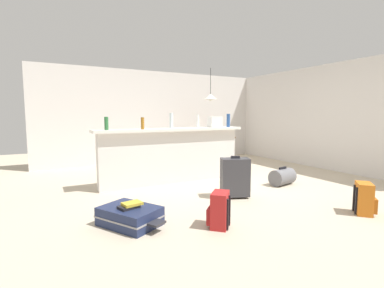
# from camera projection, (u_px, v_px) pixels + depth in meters

# --- Properties ---
(ground_plane) EXTENTS (13.00, 13.00, 0.05)m
(ground_plane) POSITION_uv_depth(u_px,v_px,m) (221.00, 184.00, 5.42)
(ground_plane) COLOR beige
(wall_back) EXTENTS (6.60, 0.10, 2.50)m
(wall_back) POSITION_uv_depth(u_px,v_px,m) (161.00, 117.00, 7.95)
(wall_back) COLOR silver
(wall_back) RESTS_ON ground_plane
(wall_right) EXTENTS (0.10, 6.00, 2.50)m
(wall_right) POSITION_uv_depth(u_px,v_px,m) (317.00, 117.00, 6.99)
(wall_right) COLOR silver
(wall_right) RESTS_ON ground_plane
(partition_half_wall) EXTENTS (2.80, 0.20, 1.01)m
(partition_half_wall) POSITION_uv_depth(u_px,v_px,m) (173.00, 157.00, 5.41)
(partition_half_wall) COLOR silver
(partition_half_wall) RESTS_ON ground_plane
(bar_countertop) EXTENTS (2.96, 0.40, 0.05)m
(bar_countertop) POSITION_uv_depth(u_px,v_px,m) (173.00, 130.00, 5.36)
(bar_countertop) COLOR white
(bar_countertop) RESTS_ON partition_half_wall
(bottle_green) EXTENTS (0.07, 0.07, 0.22)m
(bottle_green) POSITION_uv_depth(u_px,v_px,m) (106.00, 123.00, 4.76)
(bottle_green) COLOR #2D6B38
(bottle_green) RESTS_ON bar_countertop
(bottle_amber) EXTENTS (0.06, 0.06, 0.21)m
(bottle_amber) POSITION_uv_depth(u_px,v_px,m) (143.00, 123.00, 4.98)
(bottle_amber) COLOR #9E661E
(bottle_amber) RESTS_ON bar_countertop
(bottle_clear) EXTENTS (0.07, 0.07, 0.29)m
(bottle_clear) POSITION_uv_depth(u_px,v_px,m) (171.00, 120.00, 5.42)
(bottle_clear) COLOR silver
(bottle_clear) RESTS_ON bar_countertop
(bottle_white) EXTENTS (0.06, 0.06, 0.26)m
(bottle_white) POSITION_uv_depth(u_px,v_px,m) (198.00, 121.00, 5.69)
(bottle_white) COLOR silver
(bottle_white) RESTS_ON bar_countertop
(bottle_blue) EXTENTS (0.07, 0.07, 0.27)m
(bottle_blue) POSITION_uv_depth(u_px,v_px,m) (228.00, 120.00, 5.89)
(bottle_blue) COLOR #284C89
(bottle_blue) RESTS_ON bar_countertop
(grocery_bag) EXTENTS (0.26, 0.18, 0.22)m
(grocery_bag) POSITION_uv_depth(u_px,v_px,m) (215.00, 122.00, 5.77)
(grocery_bag) COLOR silver
(grocery_bag) RESTS_ON bar_countertop
(dining_table) EXTENTS (1.10, 0.80, 0.74)m
(dining_table) POSITION_uv_depth(u_px,v_px,m) (210.00, 140.00, 7.42)
(dining_table) COLOR brown
(dining_table) RESTS_ON ground_plane
(dining_chair_near_partition) EXTENTS (0.43, 0.43, 0.93)m
(dining_chair_near_partition) POSITION_uv_depth(u_px,v_px,m) (217.00, 147.00, 6.93)
(dining_chair_near_partition) COLOR black
(dining_chair_near_partition) RESTS_ON ground_plane
(pendant_lamp) EXTENTS (0.34, 0.34, 0.84)m
(pendant_lamp) POSITION_uv_depth(u_px,v_px,m) (210.00, 97.00, 7.27)
(pendant_lamp) COLOR black
(suitcase_flat_navy) EXTENTS (0.77, 0.88, 0.22)m
(suitcase_flat_navy) POSITION_uv_depth(u_px,v_px,m) (130.00, 216.00, 3.36)
(suitcase_flat_navy) COLOR #1E284C
(suitcase_flat_navy) RESTS_ON ground_plane
(suitcase_upright_charcoal) EXTENTS (0.50, 0.39, 0.67)m
(suitcase_upright_charcoal) POSITION_uv_depth(u_px,v_px,m) (235.00, 177.00, 4.46)
(suitcase_upright_charcoal) COLOR #38383D
(suitcase_upright_charcoal) RESTS_ON ground_plane
(duffel_bag_grey) EXTENTS (0.53, 0.38, 0.34)m
(duffel_bag_grey) POSITION_uv_depth(u_px,v_px,m) (282.00, 177.00, 5.28)
(duffel_bag_grey) COLOR slate
(duffel_bag_grey) RESTS_ON ground_plane
(backpack_red) EXTENTS (0.34, 0.34, 0.42)m
(backpack_red) POSITION_uv_depth(u_px,v_px,m) (219.00, 210.00, 3.29)
(backpack_red) COLOR red
(backpack_red) RESTS_ON ground_plane
(backpack_orange) EXTENTS (0.34, 0.34, 0.42)m
(backpack_orange) POSITION_uv_depth(u_px,v_px,m) (364.00, 199.00, 3.72)
(backpack_orange) COLOR orange
(backpack_orange) RESTS_ON ground_plane
(book_stack) EXTENTS (0.30, 0.21, 0.06)m
(book_stack) POSITION_uv_depth(u_px,v_px,m) (130.00, 205.00, 3.32)
(book_stack) COLOR black
(book_stack) RESTS_ON suitcase_flat_navy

